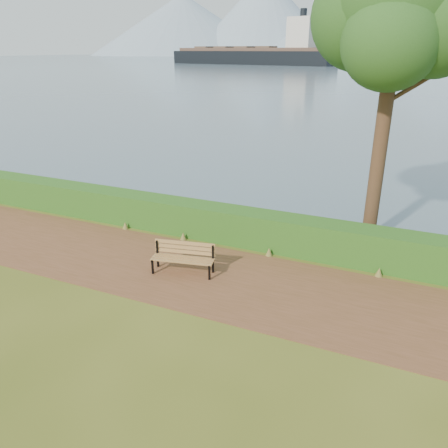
% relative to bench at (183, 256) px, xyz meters
% --- Properties ---
extents(ground, '(140.00, 140.00, 0.00)m').
position_rel_bench_xyz_m(ground, '(0.10, -0.27, -0.46)').
color(ground, '#464F16').
rests_on(ground, ground).
extents(path, '(40.00, 3.40, 0.01)m').
position_rel_bench_xyz_m(path, '(0.10, 0.03, -0.45)').
color(path, brown).
rests_on(path, ground).
extents(hedge, '(32.00, 0.85, 1.00)m').
position_rel_bench_xyz_m(hedge, '(0.10, 2.33, 0.04)').
color(hedge, '#1C4E16').
rests_on(hedge, ground).
extents(water, '(700.00, 510.00, 0.00)m').
position_rel_bench_xyz_m(water, '(0.10, 259.73, -0.45)').
color(water, '#475F73').
rests_on(water, ground).
extents(mountains, '(585.00, 190.00, 70.00)m').
position_rel_bench_xyz_m(mountains, '(-9.07, 405.78, 27.24)').
color(mountains, '#7A90A3').
rests_on(mountains, ground).
extents(bench, '(1.65, 0.78, 0.80)m').
position_rel_bench_xyz_m(bench, '(0.00, 0.00, 0.00)').
color(bench, black).
rests_on(bench, ground).
extents(tree, '(4.38, 3.71, 8.45)m').
position_rel_bench_xyz_m(tree, '(4.06, 3.89, 5.82)').
color(tree, '#362216').
rests_on(tree, ground).
extents(cargo_ship, '(67.30, 23.12, 20.20)m').
position_rel_bench_xyz_m(cargo_ship, '(-55.65, 156.20, 2.55)').
color(cargo_ship, black).
rests_on(cargo_ship, ground).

